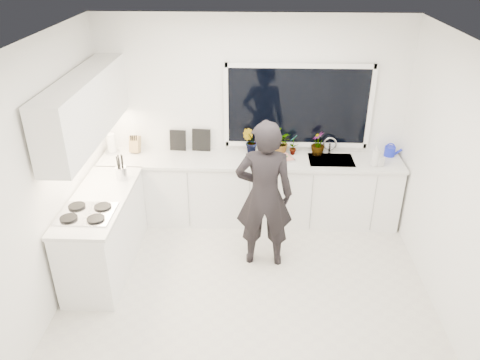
{
  "coord_description": "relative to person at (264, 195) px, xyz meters",
  "views": [
    {
      "loc": [
        0.09,
        -4.1,
        3.51
      ],
      "look_at": [
        -0.09,
        0.4,
        1.15
      ],
      "focal_mm": 35.0,
      "sensor_mm": 36.0,
      "label": 1
    }
  ],
  "objects": [
    {
      "name": "herb_plants",
      "position": [
        0.25,
        1.1,
        0.18
      ],
      "size": [
        1.1,
        0.27,
        0.34
      ],
      "color": "#26662D",
      "rests_on": "countertop_back"
    },
    {
      "name": "base_cabinets_left",
      "position": [
        -1.85,
        -0.16,
        -0.46
      ],
      "size": [
        0.58,
        1.6,
        0.88
      ],
      "primitive_type": "cube",
      "color": "white",
      "rests_on": "floor"
    },
    {
      "name": "paper_towel_roll",
      "position": [
        -2.03,
        1.04,
        0.15
      ],
      "size": [
        0.12,
        0.12,
        0.26
      ],
      "primitive_type": "cylinder",
      "rotation": [
        0.0,
        0.0,
        -0.12
      ],
      "color": "silver",
      "rests_on": "countertop_back"
    },
    {
      "name": "window",
      "position": [
        0.42,
        1.22,
        0.65
      ],
      "size": [
        1.8,
        0.02,
        1.0
      ],
      "primitive_type": "cube",
      "color": "black",
      "rests_on": "wall_back"
    },
    {
      "name": "upper_cabinets",
      "position": [
        -1.97,
        0.19,
        0.95
      ],
      "size": [
        0.34,
        2.1,
        0.7
      ],
      "primitive_type": "cube",
      "color": "white",
      "rests_on": "wall_left"
    },
    {
      "name": "picture_frame_small",
      "position": [
        -0.84,
        1.18,
        0.17
      ],
      "size": [
        0.25,
        0.04,
        0.3
      ],
      "primitive_type": "cube",
      "rotation": [
        0.0,
        0.0,
        -0.09
      ],
      "color": "black",
      "rests_on": "countertop_back"
    },
    {
      "name": "picture_frame_large",
      "position": [
        -1.16,
        1.18,
        0.16
      ],
      "size": [
        0.22,
        0.04,
        0.28
      ],
      "primitive_type": "cube",
      "rotation": [
        0.0,
        0.0,
        -0.07
      ],
      "color": "black",
      "rests_on": "countertop_back"
    },
    {
      "name": "wall_back",
      "position": [
        -0.18,
        1.25,
        0.45
      ],
      "size": [
        4.0,
        0.02,
        2.7
      ],
      "primitive_type": "cube",
      "color": "white",
      "rests_on": "ground"
    },
    {
      "name": "wall_left",
      "position": [
        -2.19,
        -0.51,
        0.45
      ],
      "size": [
        0.02,
        3.5,
        2.7
      ],
      "primitive_type": "cube",
      "color": "white",
      "rests_on": "ground"
    },
    {
      "name": "countertop_left",
      "position": [
        -1.85,
        -0.16,
        -0.0
      ],
      "size": [
        0.62,
        1.6,
        0.04
      ],
      "primitive_type": "cube",
      "color": "silver",
      "rests_on": "base_cabinets_left"
    },
    {
      "name": "soap_bottles",
      "position": [
        1.42,
        0.79,
        0.15
      ],
      "size": [
        0.18,
        0.13,
        0.29
      ],
      "color": "#D8BF66",
      "rests_on": "countertop_back"
    },
    {
      "name": "floor",
      "position": [
        -0.18,
        -0.51,
        -0.91
      ],
      "size": [
        4.0,
        3.5,
        0.02
      ],
      "primitive_type": "cube",
      "color": "beige",
      "rests_on": "ground"
    },
    {
      "name": "ceiling",
      "position": [
        -0.18,
        -0.51,
        1.81
      ],
      "size": [
        4.0,
        3.5,
        0.02
      ],
      "primitive_type": "cube",
      "color": "white",
      "rests_on": "wall_back"
    },
    {
      "name": "knife_block",
      "position": [
        -1.72,
        1.08,
        0.13
      ],
      "size": [
        0.14,
        0.12,
        0.22
      ],
      "primitive_type": "cube",
      "rotation": [
        0.0,
        0.0,
        -0.15
      ],
      "color": "#966846",
      "rests_on": "countertop_back"
    },
    {
      "name": "pizza_tray",
      "position": [
        0.17,
        0.91,
        0.03
      ],
      "size": [
        0.49,
        0.44,
        0.03
      ],
      "primitive_type": "cube",
      "rotation": [
        0.0,
        0.0,
        0.4
      ],
      "color": "#BCBCC1",
      "rests_on": "countertop_back"
    },
    {
      "name": "person",
      "position": [
        0.0,
        0.0,
        0.0
      ],
      "size": [
        0.66,
        0.43,
        1.81
      ],
      "primitive_type": "imported",
      "rotation": [
        0.0,
        0.0,
        3.14
      ],
      "color": "black",
      "rests_on": "floor"
    },
    {
      "name": "countertop_back",
      "position": [
        -0.18,
        0.93,
        -0.0
      ],
      "size": [
        3.94,
        0.62,
        0.04
      ],
      "primitive_type": "cube",
      "color": "silver",
      "rests_on": "base_cabinets_back"
    },
    {
      "name": "sink",
      "position": [
        0.87,
        0.94,
        -0.03
      ],
      "size": [
        0.58,
        0.42,
        0.14
      ],
      "primitive_type": "cube",
      "color": "silver",
      "rests_on": "countertop_back"
    },
    {
      "name": "faucet",
      "position": [
        0.87,
        1.14,
        0.13
      ],
      "size": [
        0.03,
        0.03,
        0.22
      ],
      "primitive_type": "cylinder",
      "color": "silver",
      "rests_on": "countertop_back"
    },
    {
      "name": "base_cabinets_back",
      "position": [
        -0.18,
        0.94,
        -0.46
      ],
      "size": [
        3.92,
        0.58,
        0.88
      ],
      "primitive_type": "cube",
      "color": "white",
      "rests_on": "floor"
    },
    {
      "name": "wall_right",
      "position": [
        1.83,
        -0.51,
        0.45
      ],
      "size": [
        0.02,
        3.5,
        2.7
      ],
      "primitive_type": "cube",
      "color": "white",
      "rests_on": "ground"
    },
    {
      "name": "watering_can",
      "position": [
        1.66,
        1.1,
        0.08
      ],
      "size": [
        0.17,
        0.17,
        0.13
      ],
      "primitive_type": "cylinder",
      "rotation": [
        0.0,
        0.0,
        -0.28
      ],
      "color": "#1623CF",
      "rests_on": "countertop_back"
    },
    {
      "name": "pizza",
      "position": [
        0.17,
        0.91,
        0.05
      ],
      "size": [
        0.45,
        0.39,
        0.01
      ],
      "primitive_type": "cube",
      "rotation": [
        0.0,
        0.0,
        0.4
      ],
      "color": "red",
      "rests_on": "pizza_tray"
    },
    {
      "name": "stovetop",
      "position": [
        -1.87,
        -0.51,
        0.03
      ],
      "size": [
        0.56,
        0.48,
        0.03
      ],
      "primitive_type": "cube",
      "color": "black",
      "rests_on": "countertop_left"
    },
    {
      "name": "utensil_crock",
      "position": [
        -1.7,
        0.29,
        0.1
      ],
      "size": [
        0.16,
        0.16,
        0.16
      ],
      "primitive_type": "cylinder",
      "rotation": [
        0.0,
        0.0,
        -0.3
      ],
      "color": "#B3B2B7",
      "rests_on": "countertop_left"
    }
  ]
}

